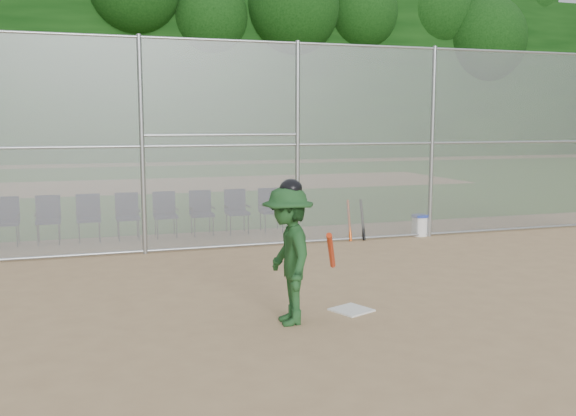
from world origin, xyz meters
name	(u,v)px	position (x,y,z in m)	size (l,w,h in m)	color
ground	(350,323)	(0.00, 0.00, 0.00)	(100.00, 100.00, 0.00)	tan
grass_strip	(166,185)	(0.00, 18.00, 0.01)	(100.00, 100.00, 0.00)	#2E611D
dirt_patch_far	(166,185)	(0.00, 18.00, 0.01)	(24.00, 24.00, 0.00)	tan
backstop_fence	(248,141)	(0.00, 5.00, 2.07)	(16.09, 0.09, 4.00)	gray
treeline	(156,46)	(0.00, 20.00, 5.50)	(81.00, 60.00, 11.00)	black
home_plate	(351,310)	(0.21, 0.46, 0.01)	(0.45, 0.45, 0.02)	white
batter_at_plate	(288,254)	(-0.73, 0.23, 0.86)	(0.94, 1.31, 1.77)	#1D4820
water_cooler	(420,225)	(3.83, 5.12, 0.23)	(0.36, 0.36, 0.46)	white
spare_bats	(356,220)	(2.30, 5.06, 0.42)	(0.36, 0.27, 0.84)	#D84C14
chair_2	(6,222)	(-4.54, 6.62, 0.48)	(0.54, 0.52, 0.96)	black
chair_3	(48,220)	(-3.75, 6.62, 0.48)	(0.54, 0.52, 0.96)	black
chair_4	(89,218)	(-2.97, 6.62, 0.48)	(0.54, 0.52, 0.96)	black
chair_5	(128,217)	(-2.19, 6.62, 0.48)	(0.54, 0.52, 0.96)	black
chair_6	(166,215)	(-1.41, 6.62, 0.48)	(0.54, 0.52, 0.96)	black
chair_7	(202,213)	(-0.63, 6.62, 0.48)	(0.54, 0.52, 0.96)	black
chair_8	(237,212)	(0.15, 6.62, 0.48)	(0.54, 0.52, 0.96)	black
chair_9	(271,210)	(0.93, 6.62, 0.48)	(0.54, 0.52, 0.96)	black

